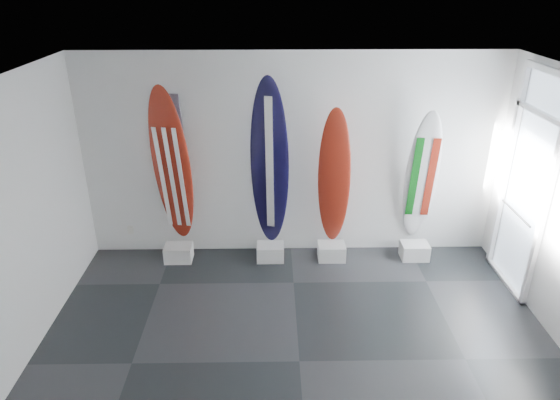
{
  "coord_description": "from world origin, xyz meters",
  "views": [
    {
      "loc": [
        -0.29,
        -4.29,
        3.93
      ],
      "look_at": [
        -0.19,
        1.4,
        1.33
      ],
      "focal_mm": 32.08,
      "sensor_mm": 36.0,
      "label": 1
    }
  ],
  "objects_px": {
    "surfboard_usa": "(172,168)",
    "surfboard_swiss": "(334,178)",
    "surfboard_italy": "(421,178)",
    "surfboard_navy": "(270,164)"
  },
  "relations": [
    {
      "from": "surfboard_usa",
      "to": "surfboard_swiss",
      "type": "relative_size",
      "value": 1.18
    },
    {
      "from": "surfboard_usa",
      "to": "surfboard_italy",
      "type": "height_order",
      "value": "surfboard_usa"
    },
    {
      "from": "surfboard_swiss",
      "to": "surfboard_usa",
      "type": "bearing_deg",
      "value": -164.04
    },
    {
      "from": "surfboard_swiss",
      "to": "surfboard_italy",
      "type": "distance_m",
      "value": 1.25
    },
    {
      "from": "surfboard_navy",
      "to": "surfboard_swiss",
      "type": "xyz_separation_m",
      "value": [
        0.92,
        0.0,
        -0.21
      ]
    },
    {
      "from": "surfboard_swiss",
      "to": "surfboard_italy",
      "type": "xyz_separation_m",
      "value": [
        1.25,
        0.0,
        -0.01
      ]
    },
    {
      "from": "surfboard_navy",
      "to": "surfboard_italy",
      "type": "xyz_separation_m",
      "value": [
        2.16,
        0.0,
        -0.22
      ]
    },
    {
      "from": "surfboard_navy",
      "to": "surfboard_swiss",
      "type": "relative_size",
      "value": 1.2
    },
    {
      "from": "surfboard_swiss",
      "to": "surfboard_italy",
      "type": "height_order",
      "value": "surfboard_swiss"
    },
    {
      "from": "surfboard_italy",
      "to": "surfboard_navy",
      "type": "bearing_deg",
      "value": -175.44
    }
  ]
}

